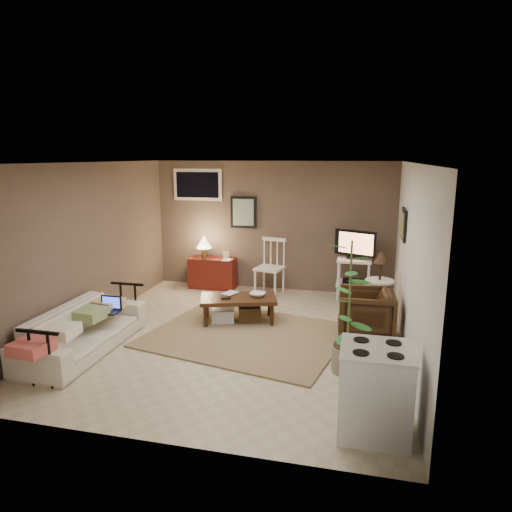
% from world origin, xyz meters
% --- Properties ---
extents(floor, '(5.00, 5.00, 0.00)m').
position_xyz_m(floor, '(0.00, 0.00, 0.00)').
color(floor, '#C1B293').
rests_on(floor, ground).
extents(art_back, '(0.50, 0.03, 0.60)m').
position_xyz_m(art_back, '(-0.55, 2.48, 1.45)').
color(art_back, black).
extents(art_right, '(0.03, 0.60, 0.45)m').
position_xyz_m(art_right, '(2.23, 1.05, 1.52)').
color(art_right, black).
extents(window, '(0.96, 0.03, 0.60)m').
position_xyz_m(window, '(-1.45, 2.48, 1.95)').
color(window, white).
extents(rug, '(2.97, 2.57, 0.02)m').
position_xyz_m(rug, '(0.12, 0.05, 0.01)').
color(rug, '#8D7252').
rests_on(rug, floor).
extents(coffee_table, '(1.25, 0.88, 0.43)m').
position_xyz_m(coffee_table, '(-0.13, 0.55, 0.24)').
color(coffee_table, '#3C1F10').
rests_on(coffee_table, floor).
extents(sofa, '(0.57, 1.97, 0.77)m').
position_xyz_m(sofa, '(-1.80, -0.91, 0.38)').
color(sofa, beige).
rests_on(sofa, floor).
extents(sofa_pillows, '(0.38, 1.87, 0.13)m').
position_xyz_m(sofa_pillows, '(-1.75, -1.13, 0.47)').
color(sofa_pillows, '#F6EDCC').
rests_on(sofa_pillows, sofa).
extents(sofa_end_rails, '(0.53, 1.97, 0.66)m').
position_xyz_m(sofa_end_rails, '(-1.69, -0.91, 0.33)').
color(sofa_end_rails, black).
rests_on(sofa_end_rails, floor).
extents(laptop, '(0.30, 0.22, 0.21)m').
position_xyz_m(laptop, '(-1.61, -0.57, 0.50)').
color(laptop, black).
rests_on(laptop, sofa).
extents(red_console, '(0.88, 0.39, 1.02)m').
position_xyz_m(red_console, '(-1.12, 2.25, 0.35)').
color(red_console, maroon).
rests_on(red_console, floor).
extents(spindle_chair, '(0.55, 0.55, 1.02)m').
position_xyz_m(spindle_chair, '(0.03, 2.13, 0.48)').
color(spindle_chair, white).
rests_on(spindle_chair, floor).
extents(tv_stand, '(0.70, 0.48, 1.24)m').
position_xyz_m(tv_stand, '(1.54, 2.11, 0.65)').
color(tv_stand, white).
rests_on(tv_stand, floor).
extents(side_table, '(0.42, 0.42, 1.13)m').
position_xyz_m(side_table, '(1.94, 1.02, 0.70)').
color(side_table, white).
rests_on(side_table, floor).
extents(armchair, '(0.72, 0.77, 0.76)m').
position_xyz_m(armchair, '(1.75, 0.39, 0.38)').
color(armchair, '#311E0D').
rests_on(armchair, floor).
extents(potted_plant, '(0.40, 0.40, 1.59)m').
position_xyz_m(potted_plant, '(1.55, -0.72, 0.85)').
color(potted_plant, gray).
rests_on(potted_plant, floor).
extents(stove, '(0.64, 0.60, 0.84)m').
position_xyz_m(stove, '(1.84, -1.90, 0.42)').
color(stove, white).
rests_on(stove, floor).
extents(bowl, '(0.24, 0.06, 0.24)m').
position_xyz_m(bowl, '(0.15, 0.65, 0.52)').
color(bowl, '#3C1F10').
rests_on(bowl, coffee_table).
extents(book_table, '(0.17, 0.09, 0.25)m').
position_xyz_m(book_table, '(-0.38, 0.71, 0.53)').
color(book_table, '#3C1F10').
rests_on(book_table, coffee_table).
extents(book_console, '(0.16, 0.05, 0.22)m').
position_xyz_m(book_console, '(-0.86, 2.12, 0.69)').
color(book_console, '#3C1F10').
rests_on(book_console, red_console).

